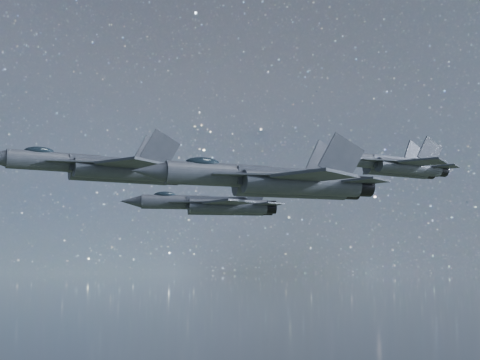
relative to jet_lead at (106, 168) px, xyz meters
name	(u,v)px	position (x,y,z in m)	size (l,w,h in m)	color
jet_lead	(106,168)	(0.00, 0.00, 0.00)	(18.80, 13.40, 4.80)	#30343C
jet_left	(214,205)	(17.60, 18.68, -0.86)	(20.28, 13.78, 5.10)	#30343C
jet_right	(278,181)	(11.11, -12.12, -2.11)	(20.16, 14.17, 5.09)	#30343C
jet_slot	(393,165)	(30.53, -0.77, 2.08)	(17.17, 12.10, 4.34)	#30343C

